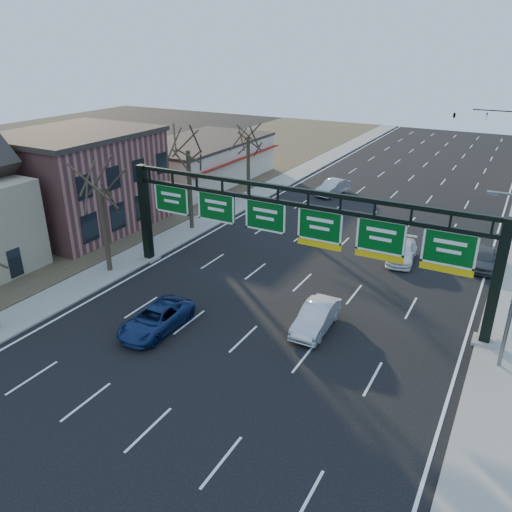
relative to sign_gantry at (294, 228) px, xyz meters
The scene contains 16 objects.
ground 9.24m from the sign_gantry, 91.15° to the right, with size 160.00×160.00×0.00m, color black.
sidewalk_left 18.24m from the sign_gantry, 137.20° to the left, with size 3.00×120.00×0.12m, color gray.
dirt_strip_left 28.25m from the sign_gantry, 154.50° to the left, with size 21.00×120.00×0.06m, color #473D2B.
lane_markings 12.86m from the sign_gantry, 90.76° to the left, with size 21.60×120.00×0.01m, color white.
sign_gantry is the anchor object (origin of this frame).
brick_block 21.87m from the sign_gantry, behind, with size 10.40×12.40×8.30m.
cream_strip 30.24m from the sign_gantry, 135.86° to the left, with size 10.90×18.40×4.70m.
tree_gantry 13.53m from the sign_gantry, 166.97° to the right, with size 3.60×3.60×8.48m.
tree_mid 15.08m from the sign_gantry, 151.63° to the left, with size 3.60×3.60×9.24m.
tree_far 21.57m from the sign_gantry, 127.32° to the left, with size 3.60×3.60×8.86m.
traffic_signal_mast 47.33m from the sign_gantry, 83.29° to the left, with size 10.16×0.54×7.00m.
car_blue_suv 9.86m from the sign_gantry, 123.39° to the right, with size 2.31×5.00×1.39m, color navy.
car_silver_sedan 5.76m from the sign_gantry, 46.42° to the right, with size 1.58×4.53×1.49m, color #B6B6BB.
car_white_wagon 10.96m from the sign_gantry, 61.84° to the left, with size 1.86×4.59×1.33m, color white.
car_grey_far 15.30m from the sign_gantry, 45.65° to the left, with size 1.68×4.17×1.42m, color #3E4143.
car_silver_distant 23.97m from the sign_gantry, 104.57° to the left, with size 1.67×4.79×1.58m, color #A7A6AB.
Camera 1 is at (11.96, -18.23, 15.21)m, focal length 35.00 mm.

